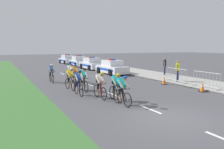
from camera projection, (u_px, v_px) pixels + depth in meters
name	position (u px, v px, depth m)	size (l,w,h in m)	color
ground_plane	(171.00, 118.00, 9.56)	(160.00, 160.00, 0.00)	#4C4C51
sidewalk_slab	(140.00, 73.00, 25.42)	(4.02, 60.00, 0.12)	#A3A099
kerb_edge	(125.00, 74.00, 24.56)	(0.16, 60.00, 0.13)	#9E9E99
lane_markings_centre	(99.00, 89.00, 16.15)	(0.14, 21.60, 0.01)	white
cyclist_lead	(122.00, 90.00, 11.50)	(0.43, 1.72, 1.56)	black
cyclist_second	(116.00, 87.00, 12.41)	(0.43, 1.72, 1.56)	black
cyclist_third	(100.00, 85.00, 12.98)	(0.42, 1.72, 1.56)	black
cyclist_fourth	(78.00, 82.00, 13.85)	(0.42, 1.72, 1.56)	black
cyclist_fifth	(83.00, 79.00, 15.19)	(0.42, 1.72, 1.56)	black
cyclist_sixth	(70.00, 78.00, 15.57)	(0.45, 1.72, 1.56)	black
cyclist_seventh	(75.00, 74.00, 18.25)	(0.42, 1.72, 1.56)	black
cyclist_eighth	(51.00, 73.00, 18.81)	(0.42, 1.72, 1.56)	black
cyclist_ninth	(70.00, 72.00, 19.17)	(0.42, 1.72, 1.56)	black
police_car_nearest	(112.00, 68.00, 24.67)	(2.12, 4.46, 1.59)	white
police_car_second	(92.00, 64.00, 29.81)	(2.11, 4.46, 1.59)	silver
police_car_third	(79.00, 62.00, 34.37)	(2.07, 4.43, 1.59)	silver
police_car_furthest	(67.00, 60.00, 39.68)	(2.11, 4.45, 1.59)	silver
crowd_barrier_front	(206.00, 80.00, 15.82)	(0.56, 2.32, 1.07)	#B7BABF
crowd_barrier_middle	(177.00, 75.00, 18.38)	(0.61, 2.32, 1.07)	#B7BABF
traffic_cone_near	(202.00, 87.00, 14.94)	(0.36, 0.36, 0.64)	black
traffic_cone_mid	(164.00, 81.00, 17.85)	(0.36, 0.36, 0.64)	black
spectator_closest	(178.00, 69.00, 18.70)	(0.49, 0.37, 1.68)	#23284C
spectator_middle	(165.00, 65.00, 22.98)	(0.45, 0.40, 1.68)	#23284C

